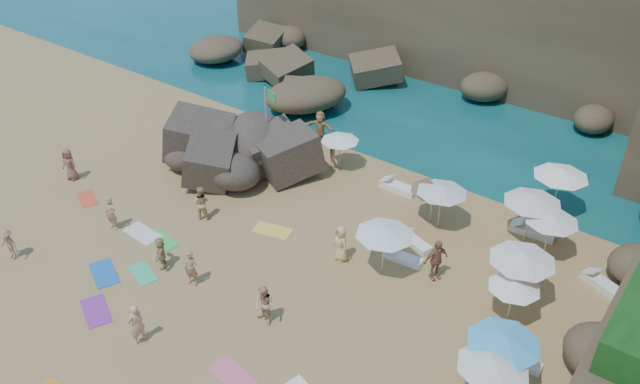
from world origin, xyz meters
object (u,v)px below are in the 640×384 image
Objects in this scene: person_stand_4 at (341,243)px; person_stand_5 at (320,127)px; rock_outcrop at (246,173)px; flag_pole at (268,117)px; lounger_0 at (398,187)px; parasol_2 at (552,218)px; person_stand_0 at (111,213)px; person_stand_3 at (436,260)px; person_stand_1 at (201,203)px; person_stand_6 at (136,324)px; parasol_1 at (561,173)px; person_stand_2 at (334,154)px; parasol_0 at (340,138)px.

person_stand_4 is 10.64m from person_stand_5.
flag_pole is at bearing 76.64° from rock_outcrop.
person_stand_4 reaches higher than rock_outcrop.
person_stand_5 reaches higher than lounger_0.
parasol_2 is 1.16× the size of lounger_0.
lounger_0 is 6.35m from person_stand_4.
person_stand_0 is 0.89× the size of person_stand_3.
parasol_2 reaches higher than person_stand_1.
person_stand_6 reaches higher than person_stand_1.
person_stand_3 is (11.92, -1.47, 0.95)m from rock_outcrop.
person_stand_5 is (-13.12, -1.05, -1.26)m from parasol_1.
lounger_0 is at bearing 25.29° from rock_outcrop.
person_stand_5 reaches higher than person_stand_4.
person_stand_2 is 0.90× the size of person_stand_3.
person_stand_1 is 9.33m from person_stand_5.
person_stand_3 is (8.33, -4.94, -0.82)m from parasol_0.
person_stand_0 is 0.89× the size of person_stand_5.
person_stand_0 is at bearing -148.81° from parasol_2.
person_stand_1 is (0.75, -5.77, -1.96)m from flag_pole.
person_stand_6 is at bearing -118.07° from parasol_1.
parasol_1 is 1.46× the size of person_stand_6.
person_stand_0 is at bearing -131.59° from person_stand_4.
person_stand_3 is at bearing -45.81° from lounger_0.
person_stand_3 is at bearing -41.10° from person_stand_5.
parasol_1 is 1.50× the size of person_stand_0.
parasol_1 is at bearing 154.53° from person_stand_6.
lounger_0 is at bearing 173.54° from person_stand_6.
person_stand_6 is (1.53, -14.32, 0.01)m from person_stand_2.
person_stand_3 is 1.09× the size of person_stand_6.
parasol_0 is 1.07× the size of person_stand_5.
person_stand_3 reaches higher than lounger_0.
lounger_0 is at bearing 70.66° from person_stand_3.
flag_pole is (0.37, 1.57, 2.81)m from rock_outcrop.
parasol_2 reaches higher than lounger_0.
person_stand_1 is at bearing -141.52° from parasol_1.
person_stand_4 is 0.99× the size of person_stand_6.
person_stand_1 is at bearing 43.52° from person_stand_0.
rock_outcrop is 3.04× the size of parasol_2.
person_stand_4 is (-3.80, -1.35, -0.09)m from person_stand_3.
parasol_2 is at bearing -142.15° from person_stand_2.
person_stand_4 is (-6.89, -5.56, -1.11)m from parasol_2.
person_stand_5 reaches higher than rock_outcrop.
flag_pole reaches higher than parasol_2.
person_stand_5 is at bearing -163.92° from person_stand_6.
person_stand_3 reaches higher than person_stand_1.
person_stand_3 is at bearing -168.65° from person_stand_2.
parasol_0 is at bearing -136.13° from person_stand_1.
parasol_1 is 1.48× the size of person_stand_2.
person_stand_4 is (0.85, -6.25, 0.71)m from lounger_0.
person_stand_1 is at bearing -128.21° from lounger_0.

